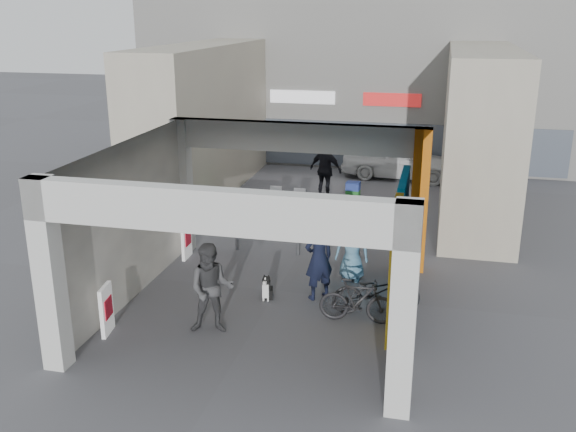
% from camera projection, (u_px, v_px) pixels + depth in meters
% --- Properties ---
extents(ground, '(90.00, 90.00, 0.00)m').
position_uv_depth(ground, '(277.00, 291.00, 14.56)').
color(ground, '#4E4E52').
rests_on(ground, ground).
extents(arcade_canopy, '(6.40, 6.45, 6.40)m').
position_uv_depth(arcade_canopy, '(292.00, 206.00, 12.97)').
color(arcade_canopy, beige).
rests_on(arcade_canopy, ground).
extents(far_building, '(18.00, 4.08, 8.00)m').
position_uv_depth(far_building, '(361.00, 63.00, 26.28)').
color(far_building, silver).
rests_on(far_building, ground).
extents(plaza_bldg_left, '(2.00, 9.00, 5.00)m').
position_uv_depth(plaza_bldg_left, '(203.00, 120.00, 21.72)').
color(plaza_bldg_left, '#AAA38C').
rests_on(plaza_bldg_left, ground).
extents(plaza_bldg_right, '(2.00, 9.00, 5.00)m').
position_uv_depth(plaza_bldg_right, '(478.00, 132.00, 19.74)').
color(plaza_bldg_right, '#AAA38C').
rests_on(plaza_bldg_right, ground).
extents(bollard_left, '(0.09, 0.09, 0.96)m').
position_uv_depth(bollard_left, '(237.00, 232.00, 16.93)').
color(bollard_left, gray).
rests_on(bollard_left, ground).
extents(bollard_center, '(0.09, 0.09, 0.85)m').
position_uv_depth(bollard_center, '(298.00, 239.00, 16.58)').
color(bollard_center, gray).
rests_on(bollard_center, ground).
extents(bollard_right, '(0.09, 0.09, 0.86)m').
position_uv_depth(bollard_right, '(359.00, 241.00, 16.42)').
color(bollard_right, gray).
rests_on(bollard_right, ground).
extents(advert_board_near, '(0.17, 0.56, 1.00)m').
position_uv_depth(advert_board_near, '(107.00, 310.00, 12.52)').
color(advert_board_near, white).
rests_on(advert_board_near, ground).
extents(advert_board_far, '(0.11, 0.55, 1.00)m').
position_uv_depth(advert_board_far, '(187.00, 239.00, 16.35)').
color(advert_board_far, white).
rests_on(advert_board_far, ground).
extents(cafe_set, '(1.43, 1.16, 0.87)m').
position_uv_depth(cafe_set, '(278.00, 208.00, 19.55)').
color(cafe_set, '#A8A8AD').
rests_on(cafe_set, ground).
extents(produce_stand, '(1.12, 0.61, 0.74)m').
position_uv_depth(produce_stand, '(239.00, 205.00, 19.88)').
color(produce_stand, black).
rests_on(produce_stand, ground).
extents(crate_stack, '(0.48, 0.38, 0.56)m').
position_uv_depth(crate_stack, '(353.00, 190.00, 21.62)').
color(crate_stack, '#1A5C25').
rests_on(crate_stack, ground).
extents(border_collie, '(0.22, 0.43, 0.60)m').
position_uv_depth(border_collie, '(267.00, 289.00, 14.08)').
color(border_collie, black).
rests_on(border_collie, ground).
extents(man_with_dog, '(0.81, 0.80, 1.89)m').
position_uv_depth(man_with_dog, '(319.00, 258.00, 13.92)').
color(man_with_dog, black).
rests_on(man_with_dog, ground).
extents(man_back_turned, '(1.03, 0.88, 1.84)m').
position_uv_depth(man_back_turned, '(211.00, 289.00, 12.46)').
color(man_back_turned, '#3F3F42').
rests_on(man_back_turned, ground).
extents(man_elderly, '(0.78, 0.52, 1.58)m').
position_uv_depth(man_elderly, '(352.00, 248.00, 14.95)').
color(man_elderly, '#5C91B2').
rests_on(man_elderly, ground).
extents(man_crates, '(1.27, 0.86, 2.00)m').
position_uv_depth(man_crates, '(326.00, 170.00, 21.35)').
color(man_crates, black).
rests_on(man_crates, ground).
extents(bicycle_front, '(1.96, 1.14, 0.97)m').
position_uv_depth(bicycle_front, '(376.00, 291.00, 13.37)').
color(bicycle_front, black).
rests_on(bicycle_front, ground).
extents(bicycle_rear, '(1.58, 0.49, 0.94)m').
position_uv_depth(bicycle_rear, '(358.00, 301.00, 12.98)').
color(bicycle_rear, black).
rests_on(bicycle_rear, ground).
extents(white_van, '(4.32, 1.98, 1.44)m').
position_uv_depth(white_van, '(399.00, 159.00, 24.07)').
color(white_van, silver).
rests_on(white_van, ground).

